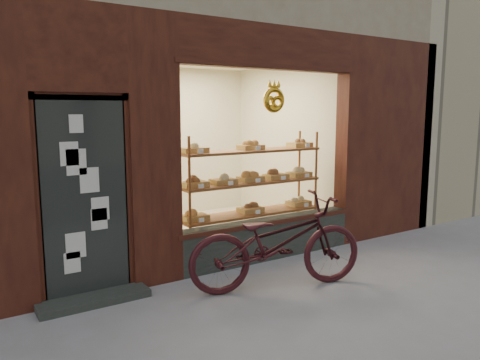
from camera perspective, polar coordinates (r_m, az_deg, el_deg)
ground at (r=4.81m, az=14.71°, el=-16.61°), size 90.00×90.00×0.00m
neighbor_right at (r=15.57m, az=24.56°, el=16.93°), size 12.00×7.00×9.00m
display_shelf at (r=6.69m, az=1.29°, el=-1.53°), size 2.20×0.45×1.70m
bicycle at (r=5.35m, az=4.53°, el=-7.60°), size 2.16×1.27×1.07m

